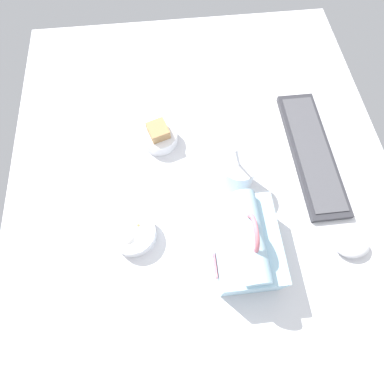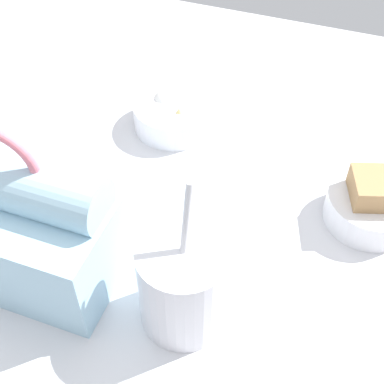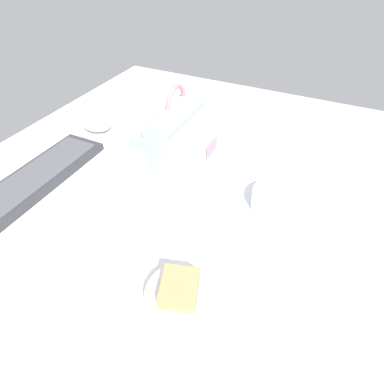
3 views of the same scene
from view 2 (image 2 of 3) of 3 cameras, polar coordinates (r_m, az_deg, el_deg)
desk_surface at (r=63.46cm, az=2.00°, el=-6.77°), size 140.00×110.00×2.00cm
lunch_bag at (r=59.84cm, az=-17.75°, el=-2.65°), size 21.77×14.85×19.13cm
soup_cup at (r=53.17cm, az=-0.73°, el=-9.80°), size 9.05×9.05×18.04cm
bento_bowl_sandwich at (r=67.26cm, az=18.60°, el=-1.27°), size 10.71×10.71×6.85cm
bento_bowl_snacks at (r=77.10cm, az=-1.93°, el=8.34°), size 11.59×11.59×5.07cm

